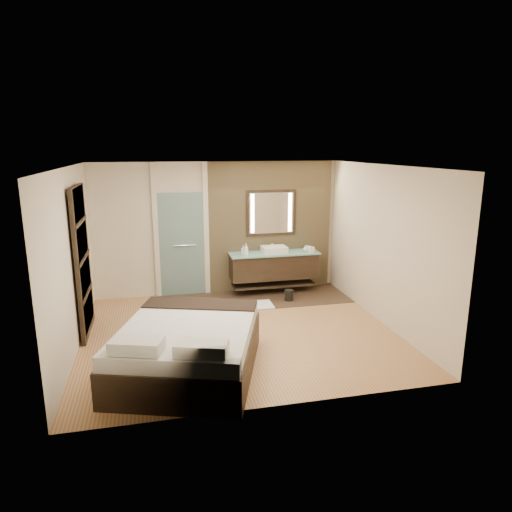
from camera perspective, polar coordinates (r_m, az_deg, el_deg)
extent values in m
plane|color=#95623E|center=(7.64, -2.09, -9.52)|extent=(5.00, 5.00, 0.00)
cube|color=#372A1E|center=(9.21, -0.30, -5.36)|extent=(3.80, 1.30, 0.01)
cube|color=#A0865B|center=(9.57, 1.82, 3.67)|extent=(2.60, 0.08, 2.70)
cube|color=black|center=(9.46, 2.23, -1.29)|extent=(1.80, 0.50, 0.50)
cube|color=black|center=(9.57, 2.21, -3.54)|extent=(1.71, 0.45, 0.04)
cube|color=#91DED7|center=(9.37, 2.27, 0.34)|extent=(1.85, 0.55, 0.03)
cube|color=white|center=(9.35, 2.28, 0.82)|extent=(0.50, 0.38, 0.13)
cylinder|color=silver|center=(9.53, 1.98, 1.18)|extent=(0.03, 0.03, 0.18)
cylinder|color=silver|center=(9.48, 2.05, 1.60)|extent=(0.02, 0.10, 0.02)
cube|color=black|center=(9.47, 1.91, 5.41)|extent=(1.06, 0.03, 0.96)
cube|color=white|center=(9.46, 1.93, 5.39)|extent=(0.94, 0.01, 0.84)
cube|color=#FFEFBF|center=(9.36, -0.44, 5.32)|extent=(0.07, 0.01, 0.80)
cube|color=#FFEFBF|center=(9.56, 4.27, 5.45)|extent=(0.07, 0.01, 0.80)
cube|color=#9EC8C7|center=(9.32, -9.25, 1.36)|extent=(0.90, 0.05, 2.10)
cylinder|color=silver|center=(9.28, -8.92, 1.31)|extent=(0.45, 0.03, 0.03)
cube|color=beige|center=(9.26, -12.41, 3.03)|extent=(0.10, 0.08, 2.70)
cube|color=beige|center=(9.32, -6.25, 3.33)|extent=(0.10, 0.08, 2.70)
cube|color=black|center=(7.80, -20.88, -0.64)|extent=(0.06, 1.20, 2.40)
cube|color=beige|center=(8.03, -20.23, -6.39)|extent=(0.02, 1.06, 0.52)
cube|color=beige|center=(7.85, -20.58, -2.35)|extent=(0.02, 1.06, 0.52)
cube|color=beige|center=(7.72, -20.94, 1.84)|extent=(0.02, 1.06, 0.52)
cube|color=beige|center=(7.63, -21.31, 6.16)|extent=(0.02, 1.06, 0.52)
cube|color=black|center=(6.39, -8.44, -12.13)|extent=(2.33, 2.60, 0.48)
cube|color=silver|center=(6.25, -8.54, -9.35)|extent=(2.26, 2.53, 0.20)
cube|color=black|center=(6.95, -6.97, -6.04)|extent=(1.75, 0.99, 0.04)
cube|color=silver|center=(5.53, -14.68, -10.75)|extent=(0.67, 0.50, 0.15)
cube|color=silver|center=(5.32, -6.83, -11.35)|extent=(0.67, 0.50, 0.15)
cube|color=white|center=(8.81, -0.27, -6.16)|extent=(0.73, 0.52, 0.02)
cylinder|color=black|center=(9.10, 4.12, -4.93)|extent=(0.20, 0.20, 0.22)
cube|color=white|center=(9.50, 6.82, 0.84)|extent=(0.15, 0.15, 0.10)
imported|color=white|center=(9.10, -1.24, 0.80)|extent=(0.10, 0.11, 0.24)
imported|color=#B2B2B2|center=(9.20, -1.59, 0.78)|extent=(0.09, 0.09, 0.18)
imported|color=#A3CDC7|center=(9.48, 6.19, 0.94)|extent=(0.14, 0.14, 0.14)
imported|color=silver|center=(9.68, 6.39, 1.04)|extent=(0.14, 0.14, 0.09)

